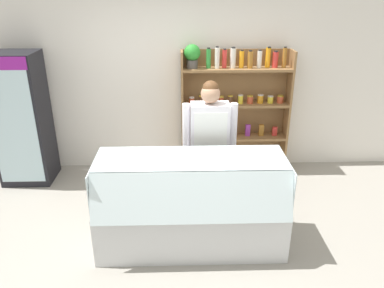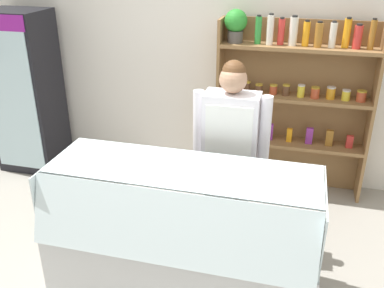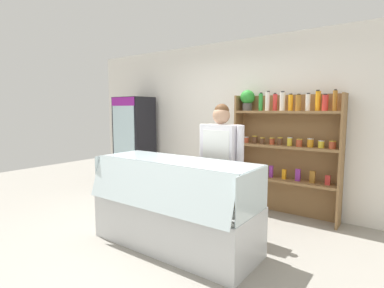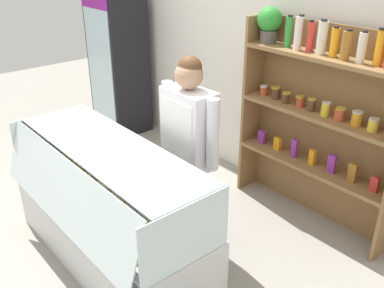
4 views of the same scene
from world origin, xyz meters
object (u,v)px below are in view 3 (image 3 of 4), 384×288
object	(u,v)px
shelving_unit	(283,144)
deli_display_case	(174,219)
drinks_fridge	(134,143)
shop_clerk	(221,158)

from	to	relation	value
shelving_unit	deli_display_case	distance (m)	2.02
shelving_unit	deli_display_case	world-z (taller)	shelving_unit
drinks_fridge	shop_clerk	world-z (taller)	drinks_fridge
drinks_fridge	shop_clerk	distance (m)	2.66
shelving_unit	drinks_fridge	bearing A→B (deg)	-175.32
drinks_fridge	deli_display_case	world-z (taller)	drinks_fridge
deli_display_case	drinks_fridge	bearing A→B (deg)	145.96
deli_display_case	shop_clerk	world-z (taller)	shop_clerk
shop_clerk	shelving_unit	bearing A→B (deg)	70.33
shelving_unit	shop_clerk	distance (m)	1.20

